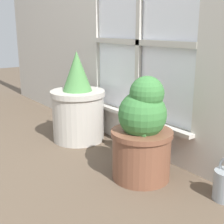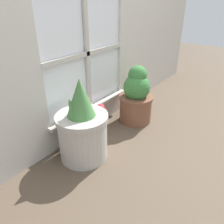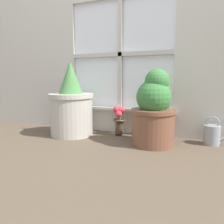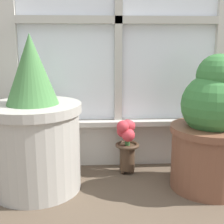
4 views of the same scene
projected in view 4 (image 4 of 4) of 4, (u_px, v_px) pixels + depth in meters
name	position (u px, v px, depth m)	size (l,w,h in m)	color
potted_plant_left	(34.00, 130.00, 1.30)	(0.40, 0.40, 0.66)	#B7B2A8
potted_plant_right	(211.00, 130.00, 1.31)	(0.34, 0.34, 0.58)	brown
flower_vase	(127.00, 141.00, 1.48)	(0.11, 0.12, 0.27)	#473323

